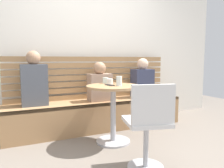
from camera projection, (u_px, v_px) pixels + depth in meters
name	position (u px, v px, depth m)	size (l,w,h in m)	color
ground	(139.00, 161.00, 2.32)	(8.00, 8.00, 0.00)	#70665B
back_wall	(88.00, 36.00, 3.63)	(5.20, 0.10, 2.90)	white
booth_bench	(98.00, 114.00, 3.37)	(2.70, 0.52, 0.44)	#A87C51
booth_backrest	(93.00, 77.00, 3.53)	(2.65, 0.04, 0.67)	#9A7249
cafe_table	(113.00, 103.00, 2.78)	(0.68, 0.68, 0.74)	#ADADB2
white_chair	(149.00, 124.00, 2.05)	(0.48, 0.48, 0.85)	#ADADB2
person_adult	(34.00, 81.00, 2.96)	(0.34, 0.22, 0.74)	#4C515B
person_child_left	(100.00, 84.00, 3.31)	(0.34, 0.22, 0.59)	#9E7F6B
person_child_middle	(142.00, 80.00, 3.66)	(0.34, 0.22, 0.64)	#333851
cup_glass_short	(105.00, 80.00, 2.99)	(0.08, 0.08, 0.08)	silver
cup_ceramic_white	(110.00, 81.00, 2.91)	(0.08, 0.08, 0.07)	white
cup_glass_tall	(119.00, 81.00, 2.71)	(0.07, 0.07, 0.12)	silver
cup_tumbler_orange	(119.00, 80.00, 2.94)	(0.07, 0.07, 0.10)	orange
phone_on_table	(110.00, 85.00, 2.76)	(0.07, 0.14, 0.01)	black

